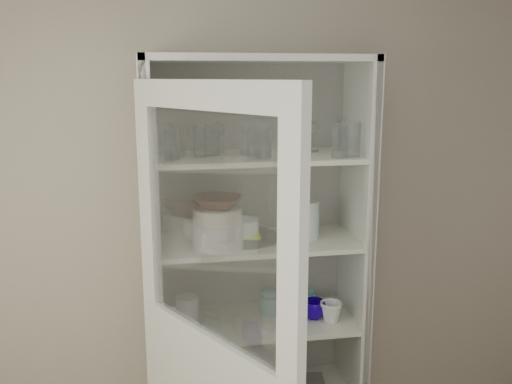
# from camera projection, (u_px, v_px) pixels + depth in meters

# --- Properties ---
(wall_back) EXTENTS (3.60, 0.02, 2.60)m
(wall_back) POSITION_uv_depth(u_px,v_px,m) (209.00, 221.00, 2.72)
(wall_back) COLOR #B3A794
(wall_back) RESTS_ON ground
(pantry_cabinet) EXTENTS (1.00, 0.45, 2.10)m
(pantry_cabinet) POSITION_uv_depth(u_px,v_px,m) (254.00, 298.00, 2.67)
(pantry_cabinet) COLOR silver
(pantry_cabinet) RESTS_ON floor
(tumbler_0) EXTENTS (0.09, 0.09, 0.15)m
(tumbler_0) POSITION_uv_depth(u_px,v_px,m) (164.00, 144.00, 2.24)
(tumbler_0) COLOR silver
(tumbler_0) RESTS_ON shelf_glass
(tumbler_1) EXTENTS (0.09, 0.09, 0.13)m
(tumbler_1) POSITION_uv_depth(u_px,v_px,m) (172.00, 145.00, 2.27)
(tumbler_1) COLOR silver
(tumbler_1) RESTS_ON shelf_glass
(tumbler_2) EXTENTS (0.07, 0.07, 0.13)m
(tumbler_2) POSITION_uv_depth(u_px,v_px,m) (255.00, 145.00, 2.30)
(tumbler_2) COLOR silver
(tumbler_2) RESTS_ON shelf_glass
(tumbler_3) EXTENTS (0.09, 0.09, 0.14)m
(tumbler_3) POSITION_uv_depth(u_px,v_px,m) (263.00, 143.00, 2.31)
(tumbler_3) COLOR silver
(tumbler_3) RESTS_ON shelf_glass
(tumbler_4) EXTENTS (0.08, 0.08, 0.13)m
(tumbler_4) POSITION_uv_depth(u_px,v_px,m) (262.00, 144.00, 2.32)
(tumbler_4) COLOR silver
(tumbler_4) RESTS_ON shelf_glass
(tumbler_5) EXTENTS (0.09, 0.09, 0.15)m
(tumbler_5) POSITION_uv_depth(u_px,v_px,m) (340.00, 141.00, 2.36)
(tumbler_5) COLOR silver
(tumbler_5) RESTS_ON shelf_glass
(tumbler_6) EXTENTS (0.09, 0.09, 0.15)m
(tumbler_6) POSITION_uv_depth(u_px,v_px,m) (352.00, 139.00, 2.39)
(tumbler_6) COLOR silver
(tumbler_6) RESTS_ON shelf_glass
(tumbler_7) EXTENTS (0.10, 0.10, 0.15)m
(tumbler_7) POSITION_uv_depth(u_px,v_px,m) (177.00, 140.00, 2.36)
(tumbler_7) COLOR silver
(tumbler_7) RESTS_ON shelf_glass
(tumbler_8) EXTENTS (0.08, 0.08, 0.14)m
(tumbler_8) POSITION_uv_depth(u_px,v_px,m) (212.00, 140.00, 2.43)
(tumbler_8) COLOR silver
(tumbler_8) RESTS_ON shelf_glass
(tumbler_9) EXTENTS (0.08, 0.08, 0.14)m
(tumbler_9) POSITION_uv_depth(u_px,v_px,m) (201.00, 141.00, 2.39)
(tumbler_9) COLOR silver
(tumbler_9) RESTS_ON shelf_glass
(tumbler_10) EXTENTS (0.08, 0.08, 0.14)m
(tumbler_10) POSITION_uv_depth(u_px,v_px,m) (249.00, 139.00, 2.43)
(tumbler_10) COLOR silver
(tumbler_10) RESTS_ON shelf_glass
(goblet_0) EXTENTS (0.07, 0.07, 0.16)m
(goblet_0) POSITION_uv_depth(u_px,v_px,m) (218.00, 136.00, 2.51)
(goblet_0) COLOR silver
(goblet_0) RESTS_ON shelf_glass
(goblet_1) EXTENTS (0.08, 0.08, 0.17)m
(goblet_1) POSITION_uv_depth(u_px,v_px,m) (246.00, 135.00, 2.50)
(goblet_1) COLOR silver
(goblet_1) RESTS_ON shelf_glass
(goblet_2) EXTENTS (0.07, 0.07, 0.15)m
(goblet_2) POSITION_uv_depth(u_px,v_px,m) (313.00, 135.00, 2.55)
(goblet_2) COLOR silver
(goblet_2) RESTS_ON shelf_glass
(goblet_3) EXTENTS (0.07, 0.07, 0.15)m
(goblet_3) POSITION_uv_depth(u_px,v_px,m) (338.00, 135.00, 2.58)
(goblet_3) COLOR silver
(goblet_3) RESTS_ON shelf_glass
(plate_stack_front) EXTENTS (0.23, 0.23, 0.11)m
(plate_stack_front) POSITION_uv_depth(u_px,v_px,m) (218.00, 235.00, 2.42)
(plate_stack_front) COLOR white
(plate_stack_front) RESTS_ON shelf_plates
(plate_stack_back) EXTENTS (0.20, 0.20, 0.07)m
(plate_stack_back) POSITION_uv_depth(u_px,v_px,m) (204.00, 228.00, 2.61)
(plate_stack_back) COLOR white
(plate_stack_back) RESTS_ON shelf_plates
(cream_bowl) EXTENTS (0.23, 0.23, 0.07)m
(cream_bowl) POSITION_uv_depth(u_px,v_px,m) (217.00, 215.00, 2.40)
(cream_bowl) COLOR white
(cream_bowl) RESTS_ON plate_stack_front
(terracotta_bowl) EXTENTS (0.27, 0.27, 0.05)m
(terracotta_bowl) POSITION_uv_depth(u_px,v_px,m) (217.00, 202.00, 2.39)
(terracotta_bowl) COLOR #422416
(terracotta_bowl) RESTS_ON cream_bowl
(glass_platter) EXTENTS (0.42, 0.42, 0.02)m
(glass_platter) POSITION_uv_depth(u_px,v_px,m) (243.00, 237.00, 2.54)
(glass_platter) COLOR silver
(glass_platter) RESTS_ON shelf_plates
(yellow_trivet) EXTENTS (0.17, 0.17, 0.01)m
(yellow_trivet) POSITION_uv_depth(u_px,v_px,m) (243.00, 234.00, 2.54)
(yellow_trivet) COLOR #FCFB23
(yellow_trivet) RESTS_ON glass_platter
(white_ramekin) EXTENTS (0.18, 0.18, 0.07)m
(white_ramekin) POSITION_uv_depth(u_px,v_px,m) (243.00, 226.00, 2.53)
(white_ramekin) COLOR white
(white_ramekin) RESTS_ON yellow_trivet
(grey_bowl_stack) EXTENTS (0.12, 0.12, 0.18)m
(grey_bowl_stack) POSITION_uv_depth(u_px,v_px,m) (306.00, 219.00, 2.54)
(grey_bowl_stack) COLOR silver
(grey_bowl_stack) RESTS_ON shelf_plates
(mug_blue) EXTENTS (0.15, 0.15, 0.09)m
(mug_blue) POSITION_uv_depth(u_px,v_px,m) (314.00, 309.00, 2.62)
(mug_blue) COLOR #0F068A
(mug_blue) RESTS_ON shelf_mugs
(mug_teal) EXTENTS (0.10, 0.10, 0.09)m
(mug_teal) POSITION_uv_depth(u_px,v_px,m) (307.00, 300.00, 2.73)
(mug_teal) COLOR #267371
(mug_teal) RESTS_ON shelf_mugs
(mug_white) EXTENTS (0.14, 0.14, 0.10)m
(mug_white) POSITION_uv_depth(u_px,v_px,m) (331.00, 312.00, 2.58)
(mug_white) COLOR white
(mug_white) RESTS_ON shelf_mugs
(teal_jar) EXTENTS (0.09, 0.09, 0.11)m
(teal_jar) POSITION_uv_depth(u_px,v_px,m) (270.00, 303.00, 2.66)
(teal_jar) COLOR #267371
(teal_jar) RESTS_ON shelf_mugs
(measuring_cups) EXTENTS (0.09, 0.09, 0.04)m
(measuring_cups) POSITION_uv_depth(u_px,v_px,m) (188.00, 328.00, 2.48)
(measuring_cups) COLOR silver
(measuring_cups) RESTS_ON shelf_mugs
(white_canister) EXTENTS (0.13, 0.13, 0.13)m
(white_canister) POSITION_uv_depth(u_px,v_px,m) (187.00, 310.00, 2.57)
(white_canister) COLOR white
(white_canister) RESTS_ON shelf_mugs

